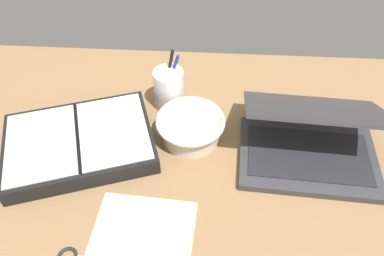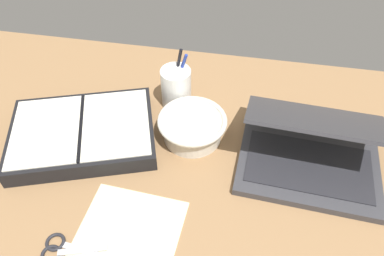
{
  "view_description": "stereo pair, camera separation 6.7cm",
  "coord_description": "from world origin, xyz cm",
  "px_view_note": "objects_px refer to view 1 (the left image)",
  "views": [
    {
      "loc": [
        8.1,
        -45.88,
        70.34
      ],
      "look_at": [
        4.59,
        11.4,
        9.0
      ],
      "focal_mm": 35.0,
      "sensor_mm": 36.0,
      "label": 1
    },
    {
      "loc": [
        14.75,
        -45.08,
        70.34
      ],
      "look_at": [
        4.59,
        11.4,
        9.0
      ],
      "focal_mm": 35.0,
      "sensor_mm": 36.0,
      "label": 2
    }
  ],
  "objects_px": {
    "bowl": "(191,127)",
    "pen_cup": "(169,89)",
    "laptop": "(310,141)",
    "planner": "(80,143)"
  },
  "relations": [
    {
      "from": "bowl",
      "to": "pen_cup",
      "type": "relative_size",
      "value": 1.04
    },
    {
      "from": "pen_cup",
      "to": "planner",
      "type": "bearing_deg",
      "value": -139.68
    },
    {
      "from": "planner",
      "to": "bowl",
      "type": "bearing_deg",
      "value": -6.41
    },
    {
      "from": "bowl",
      "to": "planner",
      "type": "bearing_deg",
      "value": -167.74
    },
    {
      "from": "laptop",
      "to": "planner",
      "type": "xyz_separation_m",
      "value": [
        -0.53,
        -0.02,
        -0.02
      ]
    },
    {
      "from": "pen_cup",
      "to": "bowl",
      "type": "bearing_deg",
      "value": -60.55
    },
    {
      "from": "laptop",
      "to": "pen_cup",
      "type": "height_order",
      "value": "laptop"
    },
    {
      "from": "laptop",
      "to": "bowl",
      "type": "bearing_deg",
      "value": 175.79
    },
    {
      "from": "laptop",
      "to": "bowl",
      "type": "relative_size",
      "value": 1.97
    },
    {
      "from": "bowl",
      "to": "laptop",
      "type": "bearing_deg",
      "value": -7.6
    }
  ]
}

